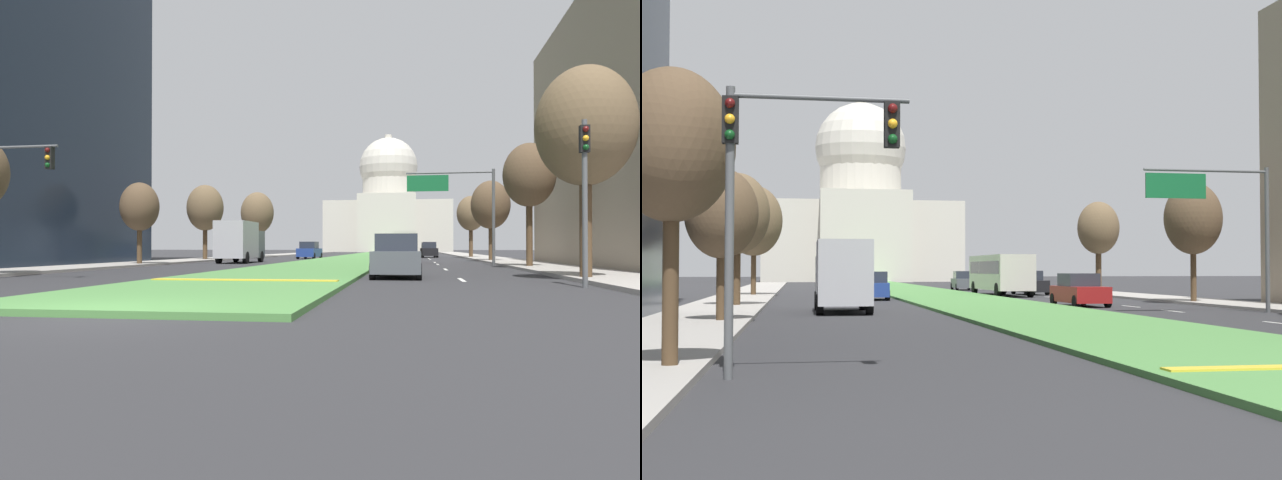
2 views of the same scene
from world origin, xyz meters
TOP-DOWN VIEW (x-y plane):
  - ground_plane at (0.00, 68.47)m, footprint 301.28×301.28m
  - grass_median at (0.00, 61.62)m, footprint 7.02×123.25m
  - median_curb_nose at (0.00, 9.14)m, footprint 6.32×0.50m
  - lane_dashes_right at (7.41, 46.24)m, footprint 0.16×71.72m
  - sidewalk_left at (-13.30, 54.78)m, footprint 4.00×123.25m
  - sidewalk_right at (13.30, 54.78)m, footprint 4.00×123.25m
  - capitol_building at (0.00, 136.24)m, footprint 30.53×24.01m
  - traffic_light_near_left at (-9.96, 10.36)m, footprint 3.34×0.35m
  - traffic_light_near_right at (10.80, 9.40)m, footprint 0.28×0.35m
  - overhead_guide_sign at (8.77, 30.64)m, footprint 5.92×0.20m
  - street_tree_right_near at (11.90, 13.20)m, footprint 3.57×3.57m
  - street_tree_left_mid at (-12.31, 26.59)m, footprint 2.57×2.57m
  - street_tree_right_mid at (12.31, 25.59)m, footprint 2.98×2.98m
  - street_tree_left_far at (-12.72, 40.09)m, footprint 3.29×3.29m
  - street_tree_right_far at (12.12, 40.64)m, footprint 3.24×3.24m
  - street_tree_left_distant at (-12.79, 58.20)m, footprint 3.98×3.98m
  - street_tree_right_distant at (12.13, 56.65)m, footprint 3.10×3.10m
  - sedan_lead_stopped at (4.91, 14.35)m, footprint 1.98×4.26m
  - sedan_midblock at (4.83, 38.68)m, footprint 1.99×4.62m
  - sedan_distant at (-4.96, 50.07)m, footprint 2.16×4.23m
  - sedan_far_horizon at (7.61, 59.39)m, footprint 2.02×4.35m
  - sedan_very_far at (5.29, 74.73)m, footprint 2.05×4.74m
  - box_truck_delivery at (-7.68, 34.13)m, footprint 2.40×6.40m
  - city_bus at (4.91, 57.64)m, footprint 2.62×11.00m

SIDE VIEW (x-z plane):
  - ground_plane at x=0.00m, z-range 0.00..0.00m
  - lane_dashes_right at x=7.41m, z-range 0.00..0.01m
  - grass_median at x=0.00m, z-range 0.00..0.14m
  - sidewalk_left at x=-13.30m, z-range 0.00..0.15m
  - sidewalk_right at x=13.30m, z-range 0.00..0.15m
  - median_curb_nose at x=0.00m, z-range 0.14..0.18m
  - sedan_midblock at x=4.83m, z-range -0.05..1.67m
  - sedan_very_far at x=5.29m, z-range -0.06..1.69m
  - sedan_distant at x=-4.96m, z-range -0.06..1.73m
  - sedan_lead_stopped at x=4.91m, z-range -0.06..1.73m
  - sedan_far_horizon at x=7.61m, z-range -0.07..1.75m
  - box_truck_delivery at x=-7.68m, z-range 0.08..3.28m
  - city_bus at x=4.91m, z-range 0.29..3.24m
  - traffic_light_near_right at x=10.80m, z-range 0.71..5.91m
  - traffic_light_near_left at x=-9.96m, z-range 1.20..6.40m
  - street_tree_left_mid at x=-12.31m, z-range 1.12..6.66m
  - overhead_guide_sign at x=8.77m, z-range 1.41..7.91m
  - street_tree_left_far at x=-12.72m, z-range 1.31..8.12m
  - street_tree_right_far at x=12.12m, z-range 1.36..8.18m
  - street_tree_right_distant at x=12.13m, z-range 1.47..8.40m
  - street_tree_left_distant at x=-12.79m, z-range 1.41..9.26m
  - street_tree_right_mid at x=12.31m, z-range 1.74..9.05m
  - street_tree_right_near at x=11.90m, z-range 1.71..9.70m
  - capitol_building at x=0.00m, z-range -3.89..25.60m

